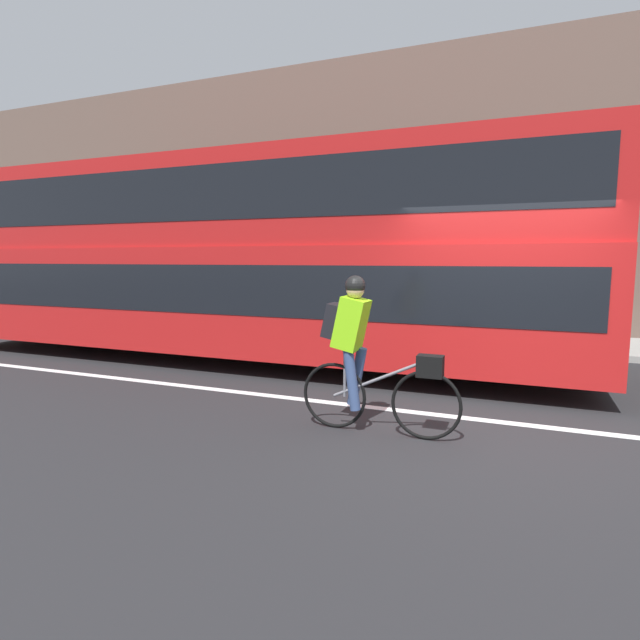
# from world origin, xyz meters

# --- Properties ---
(ground_plane) EXTENTS (80.00, 80.00, 0.00)m
(ground_plane) POSITION_xyz_m (0.00, 0.00, 0.00)
(ground_plane) COLOR #232326
(road_center_line) EXTENTS (50.00, 0.14, 0.01)m
(road_center_line) POSITION_xyz_m (0.00, 0.18, 0.00)
(road_center_line) COLOR silver
(road_center_line) RESTS_ON ground_plane
(sidewalk_curb) EXTENTS (60.00, 2.40, 0.12)m
(sidewalk_curb) POSITION_xyz_m (0.00, 5.65, 0.06)
(sidewalk_curb) COLOR gray
(sidewalk_curb) RESTS_ON ground_plane
(building_facade) EXTENTS (60.00, 0.30, 6.86)m
(building_facade) POSITION_xyz_m (0.00, 7.00, 3.43)
(building_facade) COLOR brown
(building_facade) RESTS_ON ground_plane
(bus) EXTENTS (11.78, 2.57, 3.51)m
(bus) POSITION_xyz_m (-4.46, 2.16, 1.95)
(bus) COLOR black
(bus) RESTS_ON ground_plane
(cyclist_on_bike) EXTENTS (1.72, 0.32, 1.67)m
(cyclist_on_bike) POSITION_xyz_m (-1.28, -0.68, 0.89)
(cyclist_on_bike) COLOR black
(cyclist_on_bike) RESTS_ON ground_plane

